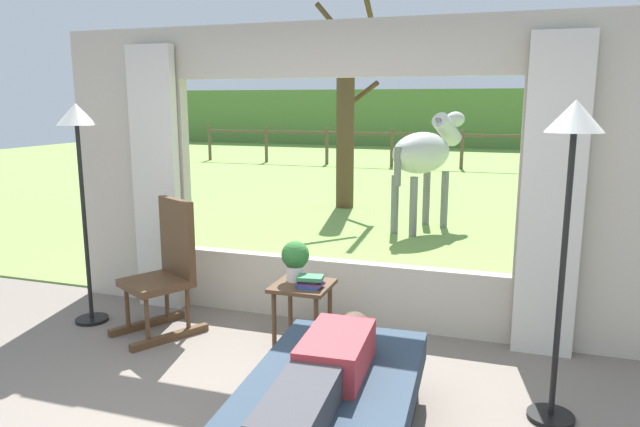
{
  "coord_description": "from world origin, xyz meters",
  "views": [
    {
      "loc": [
        1.41,
        -2.42,
        1.91
      ],
      "look_at": [
        0.0,
        1.8,
        1.05
      ],
      "focal_mm": 32.67,
      "sensor_mm": 36.0,
      "label": 1
    }
  ],
  "objects_px": {
    "rocking_chair": "(167,268)",
    "side_table": "(302,295)",
    "floor_lamp_right": "(571,166)",
    "recliner_sofa": "(328,418)",
    "floor_lamp_left": "(79,147)",
    "horse": "(425,153)",
    "pasture_tree": "(346,118)",
    "reclining_person": "(325,370)",
    "potted_plant": "(295,258)",
    "book_stack": "(310,282)"
  },
  "relations": [
    {
      "from": "recliner_sofa",
      "to": "rocking_chair",
      "type": "distance_m",
      "value": 2.22
    },
    {
      "from": "floor_lamp_left",
      "to": "pasture_tree",
      "type": "bearing_deg",
      "value": 84.22
    },
    {
      "from": "side_table",
      "to": "reclining_person",
      "type": "bearing_deg",
      "value": -65.17
    },
    {
      "from": "recliner_sofa",
      "to": "pasture_tree",
      "type": "relative_size",
      "value": 0.49
    },
    {
      "from": "side_table",
      "to": "potted_plant",
      "type": "bearing_deg",
      "value": 143.13
    },
    {
      "from": "side_table",
      "to": "floor_lamp_right",
      "type": "distance_m",
      "value": 2.19
    },
    {
      "from": "recliner_sofa",
      "to": "reclining_person",
      "type": "relative_size",
      "value": 1.22
    },
    {
      "from": "reclining_person",
      "to": "horse",
      "type": "distance_m",
      "value": 5.93
    },
    {
      "from": "recliner_sofa",
      "to": "rocking_chair",
      "type": "relative_size",
      "value": 1.56
    },
    {
      "from": "rocking_chair",
      "to": "book_stack",
      "type": "distance_m",
      "value": 1.27
    },
    {
      "from": "rocking_chair",
      "to": "side_table",
      "type": "bearing_deg",
      "value": 31.12
    },
    {
      "from": "floor_lamp_right",
      "to": "horse",
      "type": "height_order",
      "value": "floor_lamp_right"
    },
    {
      "from": "recliner_sofa",
      "to": "side_table",
      "type": "height_order",
      "value": "side_table"
    },
    {
      "from": "reclining_person",
      "to": "floor_lamp_right",
      "type": "height_order",
      "value": "floor_lamp_right"
    },
    {
      "from": "recliner_sofa",
      "to": "horse",
      "type": "height_order",
      "value": "horse"
    },
    {
      "from": "potted_plant",
      "to": "horse",
      "type": "relative_size",
      "value": 0.18
    },
    {
      "from": "pasture_tree",
      "to": "reclining_person",
      "type": "bearing_deg",
      "value": -74.86
    },
    {
      "from": "reclining_person",
      "to": "rocking_chair",
      "type": "xyz_separation_m",
      "value": [
        -1.81,
        1.3,
        0.02
      ]
    },
    {
      "from": "potted_plant",
      "to": "pasture_tree",
      "type": "relative_size",
      "value": 0.09
    },
    {
      "from": "rocking_chair",
      "to": "floor_lamp_right",
      "type": "relative_size",
      "value": 0.58
    },
    {
      "from": "floor_lamp_right",
      "to": "side_table",
      "type": "bearing_deg",
      "value": 164.08
    },
    {
      "from": "side_table",
      "to": "recliner_sofa",
      "type": "bearing_deg",
      "value": -64.33
    },
    {
      "from": "floor_lamp_left",
      "to": "pasture_tree",
      "type": "xyz_separation_m",
      "value": [
        0.61,
        6.01,
        0.08
      ]
    },
    {
      "from": "recliner_sofa",
      "to": "reclining_person",
      "type": "bearing_deg",
      "value": -93.06
    },
    {
      "from": "horse",
      "to": "side_table",
      "type": "bearing_deg",
      "value": -69.03
    },
    {
      "from": "rocking_chair",
      "to": "floor_lamp_left",
      "type": "xyz_separation_m",
      "value": [
        -0.77,
        -0.03,
        0.99
      ]
    },
    {
      "from": "recliner_sofa",
      "to": "reclining_person",
      "type": "distance_m",
      "value": 0.31
    },
    {
      "from": "potted_plant",
      "to": "book_stack",
      "type": "relative_size",
      "value": 1.51
    },
    {
      "from": "side_table",
      "to": "floor_lamp_left",
      "type": "height_order",
      "value": "floor_lamp_left"
    },
    {
      "from": "floor_lamp_right",
      "to": "pasture_tree",
      "type": "bearing_deg",
      "value": 116.04
    },
    {
      "from": "reclining_person",
      "to": "rocking_chair",
      "type": "height_order",
      "value": "rocking_chair"
    },
    {
      "from": "reclining_person",
      "to": "potted_plant",
      "type": "distance_m",
      "value": 1.58
    },
    {
      "from": "floor_lamp_left",
      "to": "horse",
      "type": "xyz_separation_m",
      "value": [
        2.21,
        4.62,
        -0.38
      ]
    },
    {
      "from": "floor_lamp_left",
      "to": "potted_plant",
      "type": "bearing_deg",
      "value": 4.04
    },
    {
      "from": "potted_plant",
      "to": "book_stack",
      "type": "bearing_deg",
      "value": -36.86
    },
    {
      "from": "book_stack",
      "to": "floor_lamp_left",
      "type": "xyz_separation_m",
      "value": [
        -2.04,
        -0.01,
        0.96
      ]
    },
    {
      "from": "side_table",
      "to": "floor_lamp_right",
      "type": "xyz_separation_m",
      "value": [
        1.8,
        -0.51,
        1.12
      ]
    },
    {
      "from": "floor_lamp_left",
      "to": "side_table",
      "type": "bearing_deg",
      "value": 2.12
    },
    {
      "from": "rocking_chair",
      "to": "pasture_tree",
      "type": "xyz_separation_m",
      "value": [
        -0.16,
        5.98,
        1.07
      ]
    },
    {
      "from": "book_stack",
      "to": "floor_lamp_right",
      "type": "height_order",
      "value": "floor_lamp_right"
    },
    {
      "from": "reclining_person",
      "to": "potted_plant",
      "type": "height_order",
      "value": "potted_plant"
    },
    {
      "from": "side_table",
      "to": "floor_lamp_right",
      "type": "relative_size",
      "value": 0.27
    },
    {
      "from": "horse",
      "to": "book_stack",
      "type": "bearing_deg",
      "value": -67.92
    },
    {
      "from": "side_table",
      "to": "book_stack",
      "type": "height_order",
      "value": "book_stack"
    },
    {
      "from": "pasture_tree",
      "to": "horse",
      "type": "bearing_deg",
      "value": -41.06
    },
    {
      "from": "floor_lamp_left",
      "to": "horse",
      "type": "height_order",
      "value": "floor_lamp_left"
    },
    {
      "from": "book_stack",
      "to": "pasture_tree",
      "type": "xyz_separation_m",
      "value": [
        -1.43,
        6.0,
        1.05
      ]
    },
    {
      "from": "potted_plant",
      "to": "floor_lamp_right",
      "type": "distance_m",
      "value": 2.14
    },
    {
      "from": "side_table",
      "to": "floor_lamp_left",
      "type": "xyz_separation_m",
      "value": [
        -1.96,
        -0.07,
        1.1
      ]
    },
    {
      "from": "book_stack",
      "to": "pasture_tree",
      "type": "distance_m",
      "value": 6.26
    }
  ]
}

